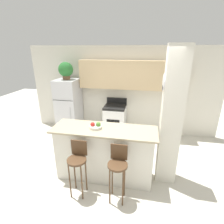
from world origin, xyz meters
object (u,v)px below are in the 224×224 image
object	(u,v)px
potted_plant_on_fridge	(66,70)
stove_range	(115,120)
bar_stool_right	(118,166)
fruit_bowl	(96,126)
refrigerator	(69,107)
bar_stool_left	(78,161)

from	to	relation	value
potted_plant_on_fridge	stove_range	bearing A→B (deg)	2.48
potted_plant_on_fridge	bar_stool_right	bearing A→B (deg)	-50.99
bar_stool_right	fruit_bowl	distance (m)	0.83
bar_stool_right	potted_plant_on_fridge	bearing A→B (deg)	129.01
refrigerator	bar_stool_left	xyz separation A→B (m)	(1.18, -2.31, -0.15)
bar_stool_left	potted_plant_on_fridge	world-z (taller)	potted_plant_on_fridge
stove_range	refrigerator	bearing A→B (deg)	-177.52
bar_stool_left	fruit_bowl	bearing A→B (deg)	68.96
stove_range	potted_plant_on_fridge	bearing A→B (deg)	-177.52
refrigerator	potted_plant_on_fridge	distance (m)	1.08
stove_range	fruit_bowl	xyz separation A→B (m)	(-0.03, -1.88, 0.65)
bar_stool_right	stove_range	bearing A→B (deg)	101.28
stove_range	bar_stool_left	distance (m)	2.39
stove_range	fruit_bowl	size ratio (longest dim) A/B	4.62
potted_plant_on_fridge	bar_stool_left	bearing A→B (deg)	-62.98
stove_range	fruit_bowl	world-z (taller)	fruit_bowl
refrigerator	fruit_bowl	xyz separation A→B (m)	(1.37, -1.82, 0.30)
refrigerator	fruit_bowl	size ratio (longest dim) A/B	7.05
bar_stool_left	refrigerator	bearing A→B (deg)	117.02
stove_range	fruit_bowl	distance (m)	1.99
stove_range	potted_plant_on_fridge	xyz separation A→B (m)	(-1.40, -0.06, 1.44)
bar_stool_left	fruit_bowl	xyz separation A→B (m)	(0.19, 0.49, 0.44)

